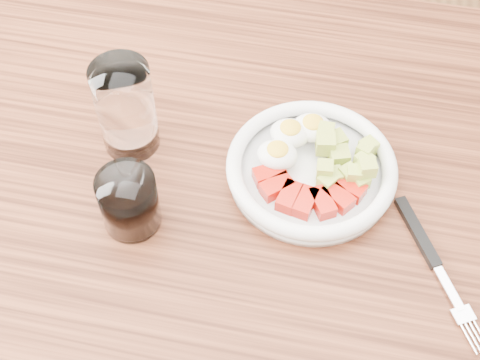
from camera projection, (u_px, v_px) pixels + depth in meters
name	position (u px, v px, depth m)	size (l,w,h in m)	color
dining_table	(245.00, 240.00, 0.96)	(1.50, 0.90, 0.77)	brown
bowl	(311.00, 166.00, 0.88)	(0.23, 0.23, 0.06)	white
fork	(428.00, 251.00, 0.82)	(0.12, 0.20, 0.01)	black
water_glass	(126.00, 108.00, 0.88)	(0.08, 0.08, 0.14)	white
coffee_glass	(129.00, 202.00, 0.82)	(0.07, 0.07, 0.08)	white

